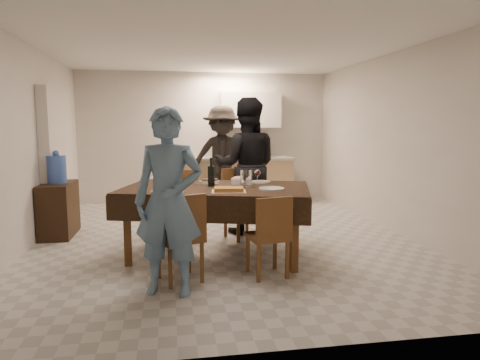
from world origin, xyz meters
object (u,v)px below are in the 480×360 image
object	(u,v)px
water_jug	(57,169)
person_near	(169,202)
person_kitchen	(222,157)
microwave	(256,150)
dining_table	(216,190)
console	(59,209)
wine_bottle	(211,172)
person_far	(246,166)
savoury_tart	(229,189)
water_pitcher	(246,178)

from	to	relation	value
water_jug	person_near	xyz separation A→B (m)	(1.54, -2.36, -0.08)
water_jug	person_kitchen	distance (m)	3.04
microwave	person_kitchen	distance (m)	0.86
dining_table	console	size ratio (longest dim) A/B	2.96
wine_bottle	person_near	world-z (taller)	person_near
console	person_far	xyz separation A→B (m)	(2.64, -0.26, 0.60)
console	wine_bottle	bearing A→B (deg)	-31.66
water_jug	wine_bottle	bearing A→B (deg)	-31.66
savoury_tart	person_kitchen	distance (m)	3.39
dining_table	person_kitchen	bearing A→B (deg)	97.30
console	person_kitchen	xyz separation A→B (m)	(2.53, 1.68, 0.58)
savoury_tart	console	bearing A→B (deg)	142.38
person_near	person_kitchen	xyz separation A→B (m)	(0.99, 4.04, 0.09)
console	person_far	size ratio (longest dim) A/B	0.42
person_near	person_kitchen	distance (m)	4.16
person_near	microwave	bearing A→B (deg)	83.15
dining_table	microwave	world-z (taller)	microwave
console	water_jug	bearing A→B (deg)	0.00
water_pitcher	microwave	size ratio (longest dim) A/B	0.37
person_near	person_far	bearing A→B (deg)	76.47
water_jug	microwave	distance (m)	3.90
water_jug	microwave	world-z (taller)	microwave
water_pitcher	person_kitchen	xyz separation A→B (m)	(0.09, 3.04, 0.01)
dining_table	person_far	bearing A→B (deg)	78.09
console	person_near	size ratio (longest dim) A/B	0.47
person_near	wine_bottle	bearing A→B (deg)	79.67
person_far	person_kitchen	world-z (taller)	person_far
dining_table	person_far	distance (m)	1.20
wine_bottle	savoury_tart	size ratio (longest dim) A/B	0.92
savoury_tart	person_far	xyz separation A→B (m)	(0.45, 1.43, 0.11)
console	person_kitchen	world-z (taller)	person_kitchen
person_near	person_kitchen	size ratio (longest dim) A/B	0.91
microwave	person_kitchen	size ratio (longest dim) A/B	0.28
dining_table	water_pitcher	world-z (taller)	water_pitcher
console	person_far	world-z (taller)	person_far
microwave	person_kitchen	bearing A→B (deg)	31.73
dining_table	person_far	xyz separation A→B (m)	(0.55, 1.05, 0.17)
wine_bottle	savoury_tart	distance (m)	0.48
water_jug	person_near	size ratio (longest dim) A/B	0.22
dining_table	console	xyz separation A→B (m)	(-2.09, 1.31, -0.42)
wine_bottle	person_far	size ratio (longest dim) A/B	0.18
person_far	person_near	bearing A→B (deg)	72.45
water_jug	dining_table	bearing A→B (deg)	-32.04
wine_bottle	person_kitchen	world-z (taller)	person_kitchen
person_near	savoury_tart	bearing A→B (deg)	59.99
wine_bottle	microwave	bearing A→B (deg)	70.19
console	savoury_tart	world-z (taller)	savoury_tart
savoury_tart	wine_bottle	bearing A→B (deg)	109.23
dining_table	savoury_tart	distance (m)	0.40
dining_table	wine_bottle	bearing A→B (deg)	150.74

